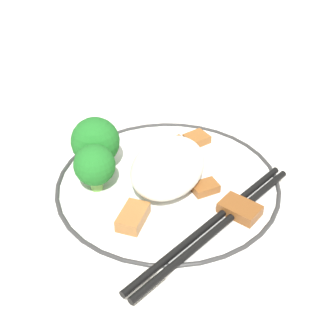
{
  "coord_description": "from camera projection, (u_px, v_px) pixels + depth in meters",
  "views": [
    {
      "loc": [
        0.38,
        0.14,
        0.34
      ],
      "look_at": [
        0.0,
        0.0,
        0.03
      ],
      "focal_mm": 50.0,
      "sensor_mm": 36.0,
      "label": 1
    }
  ],
  "objects": [
    {
      "name": "ground_plane",
      "position": [
        168.0,
        192.0,
        0.52
      ],
      "size": [
        3.0,
        3.0,
        0.0
      ],
      "primitive_type": "plane",
      "color": "silver"
    },
    {
      "name": "plate",
      "position": [
        168.0,
        186.0,
        0.52
      ],
      "size": [
        0.25,
        0.25,
        0.02
      ],
      "color": "white",
      "rests_on": "ground_plane"
    },
    {
      "name": "rice_mound",
      "position": [
        172.0,
        167.0,
        0.5
      ],
      "size": [
        0.11,
        0.08,
        0.04
      ],
      "color": "white",
      "rests_on": "plate"
    },
    {
      "name": "broccoli_back_left",
      "position": [
        97.0,
        140.0,
        0.52
      ],
      "size": [
        0.05,
        0.05,
        0.06
      ],
      "color": "#72AD4C",
      "rests_on": "plate"
    },
    {
      "name": "broccoli_back_center",
      "position": [
        95.0,
        165.0,
        0.49
      ],
      "size": [
        0.04,
        0.04,
        0.05
      ],
      "color": "#72AD4C",
      "rests_on": "plate"
    },
    {
      "name": "meat_near_front",
      "position": [
        179.0,
        150.0,
        0.55
      ],
      "size": [
        0.05,
        0.05,
        0.01
      ],
      "color": "#995B28",
      "rests_on": "plate"
    },
    {
      "name": "meat_near_left",
      "position": [
        197.0,
        139.0,
        0.58
      ],
      "size": [
        0.04,
        0.04,
        0.01
      ],
      "color": "#995B28",
      "rests_on": "plate"
    },
    {
      "name": "meat_near_right",
      "position": [
        240.0,
        209.0,
        0.47
      ],
      "size": [
        0.04,
        0.05,
        0.01
      ],
      "color": "brown",
      "rests_on": "plate"
    },
    {
      "name": "meat_near_back",
      "position": [
        204.0,
        189.0,
        0.5
      ],
      "size": [
        0.03,
        0.03,
        0.01
      ],
      "color": "brown",
      "rests_on": "plate"
    },
    {
      "name": "meat_on_rice_edge",
      "position": [
        133.0,
        217.0,
        0.46
      ],
      "size": [
        0.04,
        0.02,
        0.01
      ],
      "color": "#9E6633",
      "rests_on": "plate"
    },
    {
      "name": "chopsticks",
      "position": [
        214.0,
        225.0,
        0.45
      ],
      "size": [
        0.22,
        0.11,
        0.01
      ],
      "color": "black",
      "rests_on": "plate"
    }
  ]
}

